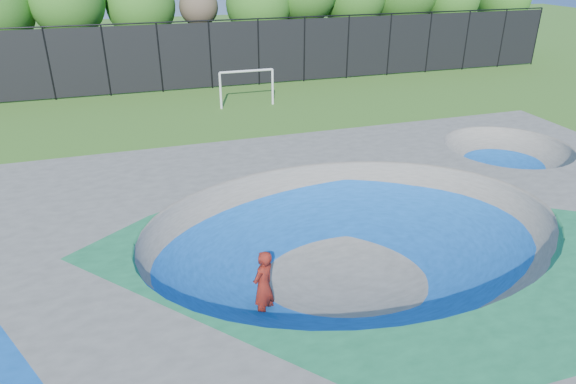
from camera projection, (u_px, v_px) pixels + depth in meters
name	position (u px, v px, depth m)	size (l,w,h in m)	color
ground	(351.00, 271.00, 13.67)	(120.00, 120.00, 0.00)	#34631B
skate_deck	(353.00, 247.00, 13.35)	(22.00, 14.00, 1.50)	gray
skater	(263.00, 286.00, 11.54)	(0.65, 0.43, 1.80)	red
skateboard	(264.00, 317.00, 11.92)	(0.78, 0.22, 0.05)	black
soccer_goal	(247.00, 81.00, 27.48)	(3.00, 0.12, 1.98)	silver
fence	(210.00, 54.00, 30.87)	(48.09, 0.09, 4.04)	black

